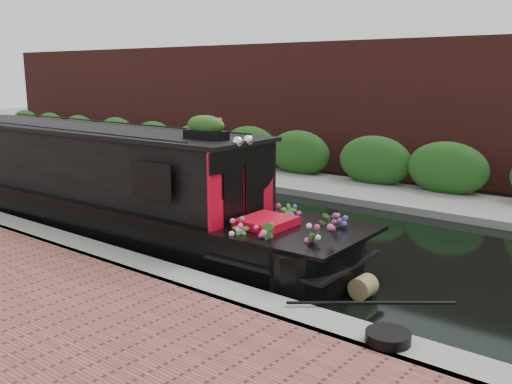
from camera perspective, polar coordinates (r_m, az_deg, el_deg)
The scene contains 8 objects.
ground at distance 11.51m, azimuth -0.36°, elevation -3.60°, with size 80.00×80.00×0.00m, color black.
near_bank_coping at distance 9.30m, azimuth -13.40°, elevation -7.76°, with size 40.00×0.60×0.50m, color gray.
far_bank_path at distance 14.91m, azimuth 9.87°, elevation -0.17°, with size 40.00×2.40×0.34m, color gray.
far_hedge at distance 15.69m, azimuth 11.47°, elevation 0.37°, with size 40.00×1.10×2.80m, color #204D19.
far_brick_wall at distance 17.56m, azimuth 14.63°, elevation 1.44°, with size 40.00×1.00×8.00m, color #53211C.
narrowboat at distance 11.86m, azimuth -15.48°, elevation 0.25°, with size 11.09×2.31×2.60m.
rope_fender at distance 8.15m, azimuth 10.68°, elevation -9.31°, with size 0.32×0.32×0.32m, color olive.
coiled_mooring_rope at distance 6.43m, azimuth 13.07°, elevation -13.96°, with size 0.49×0.49×0.12m, color black.
Camera 1 is at (6.99, -8.60, 3.09)m, focal length 40.00 mm.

